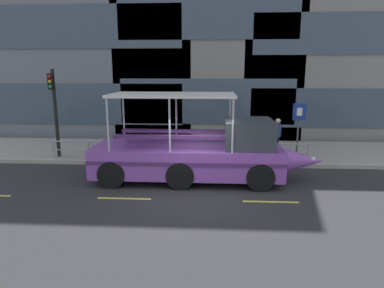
{
  "coord_description": "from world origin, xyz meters",
  "views": [
    {
      "loc": [
        0.48,
        -11.39,
        4.15
      ],
      "look_at": [
        -0.31,
        1.7,
        1.3
      ],
      "focal_mm": 31.72,
      "sensor_mm": 36.0,
      "label": 1
    }
  ],
  "objects_px": {
    "traffic_light_pole": "(54,105)",
    "parking_sign": "(299,121)",
    "duck_tour_boat": "(200,154)",
    "pedestrian_near_bow": "(277,133)"
  },
  "relations": [
    {
      "from": "traffic_light_pole",
      "to": "parking_sign",
      "type": "distance_m",
      "value": 11.2
    },
    {
      "from": "parking_sign",
      "to": "duck_tour_boat",
      "type": "bearing_deg",
      "value": -145.43
    },
    {
      "from": "pedestrian_near_bow",
      "to": "parking_sign",
      "type": "bearing_deg",
      "value": -30.49
    },
    {
      "from": "traffic_light_pole",
      "to": "parking_sign",
      "type": "height_order",
      "value": "traffic_light_pole"
    },
    {
      "from": "duck_tour_boat",
      "to": "traffic_light_pole",
      "type": "bearing_deg",
      "value": 159.72
    },
    {
      "from": "traffic_light_pole",
      "to": "duck_tour_boat",
      "type": "bearing_deg",
      "value": -20.28
    },
    {
      "from": "parking_sign",
      "to": "pedestrian_near_bow",
      "type": "relative_size",
      "value": 1.44
    },
    {
      "from": "traffic_light_pole",
      "to": "parking_sign",
      "type": "xyz_separation_m",
      "value": [
        11.16,
        0.53,
        -0.74
      ]
    },
    {
      "from": "duck_tour_boat",
      "to": "pedestrian_near_bow",
      "type": "relative_size",
      "value": 5.03
    },
    {
      "from": "duck_tour_boat",
      "to": "pedestrian_near_bow",
      "type": "bearing_deg",
      "value": 44.69
    }
  ]
}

